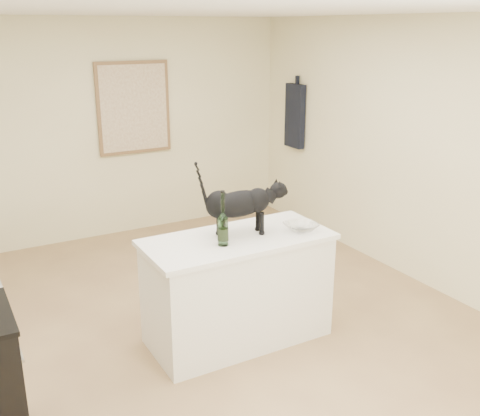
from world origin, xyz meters
name	(u,v)px	position (x,y,z in m)	size (l,w,h in m)	color
floor	(216,330)	(0.00, 0.00, 0.00)	(5.50, 5.50, 0.00)	tan
ceiling	(212,9)	(0.00, 0.00, 2.60)	(5.50, 5.50, 0.00)	white
wall_back	(110,130)	(0.00, 2.75, 1.30)	(4.50, 4.50, 0.00)	beige
wall_right	(420,154)	(2.25, 0.00, 1.30)	(5.50, 5.50, 0.00)	beige
island_base	(238,291)	(0.10, -0.20, 0.43)	(1.44, 0.67, 0.86)	white
island_top	(238,240)	(0.10, -0.20, 0.88)	(1.50, 0.70, 0.04)	white
artwork_frame	(134,108)	(0.30, 2.72, 1.55)	(0.90, 0.03, 1.10)	brown
artwork_canvas	(134,108)	(0.30, 2.70, 1.55)	(0.82, 0.00, 1.02)	beige
hanging_garment	(295,116)	(2.19, 2.05, 1.40)	(0.08, 0.34, 0.80)	black
black_cat	(239,207)	(0.14, -0.16, 1.13)	(0.66, 0.20, 0.46)	black
wine_bottle	(223,222)	(-0.08, -0.29, 1.09)	(0.08, 0.08, 0.38)	#225321
glass_bowl	(301,227)	(0.62, -0.32, 0.93)	(0.26, 0.26, 0.06)	white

